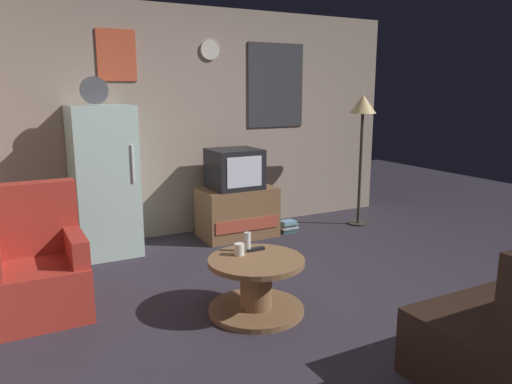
{
  "coord_description": "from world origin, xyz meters",
  "views": [
    {
      "loc": [
        -2.05,
        -2.87,
        1.65
      ],
      "look_at": [
        -0.04,
        0.9,
        0.75
      ],
      "focal_mm": 34.3,
      "sensor_mm": 36.0,
      "label": 1
    }
  ],
  "objects_px": {
    "standing_lamp": "(363,114)",
    "armchair": "(36,269)",
    "coffee_table": "(256,285)",
    "wine_glass": "(247,242)",
    "crt_tv": "(235,169)",
    "fridge": "(104,181)",
    "tv_stand": "(237,212)",
    "book_stack": "(288,227)",
    "mug_ceramic_white": "(239,249)",
    "remote_control": "(255,249)"
  },
  "relations": [
    {
      "from": "standing_lamp",
      "to": "armchair",
      "type": "distance_m",
      "value": 3.95
    },
    {
      "from": "standing_lamp",
      "to": "coffee_table",
      "type": "distance_m",
      "value": 3.0
    },
    {
      "from": "wine_glass",
      "to": "crt_tv",
      "type": "bearing_deg",
      "value": 67.57
    },
    {
      "from": "armchair",
      "to": "fridge",
      "type": "bearing_deg",
      "value": 57.33
    },
    {
      "from": "fridge",
      "to": "standing_lamp",
      "type": "bearing_deg",
      "value": -6.79
    },
    {
      "from": "tv_stand",
      "to": "standing_lamp",
      "type": "xyz_separation_m",
      "value": [
        1.55,
        -0.25,
        1.08
      ]
    },
    {
      "from": "fridge",
      "to": "tv_stand",
      "type": "distance_m",
      "value": 1.51
    },
    {
      "from": "armchair",
      "to": "book_stack",
      "type": "xyz_separation_m",
      "value": [
        2.77,
        0.91,
        -0.27
      ]
    },
    {
      "from": "standing_lamp",
      "to": "mug_ceramic_white",
      "type": "bearing_deg",
      "value": -148.49
    },
    {
      "from": "mug_ceramic_white",
      "to": "tv_stand",
      "type": "bearing_deg",
      "value": 64.63
    },
    {
      "from": "standing_lamp",
      "to": "mug_ceramic_white",
      "type": "height_order",
      "value": "standing_lamp"
    },
    {
      "from": "mug_ceramic_white",
      "to": "book_stack",
      "type": "distance_m",
      "value": 2.13
    },
    {
      "from": "crt_tv",
      "to": "standing_lamp",
      "type": "distance_m",
      "value": 1.7
    },
    {
      "from": "tv_stand",
      "to": "wine_glass",
      "type": "distance_m",
      "value": 1.8
    },
    {
      "from": "tv_stand",
      "to": "remote_control",
      "type": "relative_size",
      "value": 5.6
    },
    {
      "from": "mug_ceramic_white",
      "to": "remote_control",
      "type": "height_order",
      "value": "mug_ceramic_white"
    },
    {
      "from": "armchair",
      "to": "book_stack",
      "type": "height_order",
      "value": "armchair"
    },
    {
      "from": "tv_stand",
      "to": "remote_control",
      "type": "distance_m",
      "value": 1.79
    },
    {
      "from": "crt_tv",
      "to": "armchair",
      "type": "xyz_separation_m",
      "value": [
        -2.14,
        -1.05,
        -0.45
      ]
    },
    {
      "from": "standing_lamp",
      "to": "mug_ceramic_white",
      "type": "distance_m",
      "value": 2.9
    },
    {
      "from": "coffee_table",
      "to": "remote_control",
      "type": "relative_size",
      "value": 4.8
    },
    {
      "from": "crt_tv",
      "to": "armchair",
      "type": "bearing_deg",
      "value": -153.8
    },
    {
      "from": "tv_stand",
      "to": "mug_ceramic_white",
      "type": "height_order",
      "value": "tv_stand"
    },
    {
      "from": "fridge",
      "to": "book_stack",
      "type": "distance_m",
      "value": 2.15
    },
    {
      "from": "standing_lamp",
      "to": "wine_glass",
      "type": "relative_size",
      "value": 10.6
    },
    {
      "from": "wine_glass",
      "to": "mug_ceramic_white",
      "type": "relative_size",
      "value": 1.67
    },
    {
      "from": "mug_ceramic_white",
      "to": "armchair",
      "type": "distance_m",
      "value": 1.52
    },
    {
      "from": "tv_stand",
      "to": "wine_glass",
      "type": "bearing_deg",
      "value": -113.29
    },
    {
      "from": "fridge",
      "to": "standing_lamp",
      "type": "xyz_separation_m",
      "value": [
        2.98,
        -0.36,
        0.6
      ]
    },
    {
      "from": "crt_tv",
      "to": "book_stack",
      "type": "relative_size",
      "value": 2.57
    },
    {
      "from": "fridge",
      "to": "wine_glass",
      "type": "bearing_deg",
      "value": -67.52
    },
    {
      "from": "standing_lamp",
      "to": "book_stack",
      "type": "distance_m",
      "value": 1.61
    },
    {
      "from": "wine_glass",
      "to": "book_stack",
      "type": "height_order",
      "value": "wine_glass"
    },
    {
      "from": "mug_ceramic_white",
      "to": "remote_control",
      "type": "xyz_separation_m",
      "value": [
        0.16,
        0.04,
        -0.03
      ]
    },
    {
      "from": "fridge",
      "to": "book_stack",
      "type": "relative_size",
      "value": 8.44
    },
    {
      "from": "book_stack",
      "to": "armchair",
      "type": "bearing_deg",
      "value": -161.72
    },
    {
      "from": "coffee_table",
      "to": "mug_ceramic_white",
      "type": "distance_m",
      "value": 0.3
    },
    {
      "from": "tv_stand",
      "to": "mug_ceramic_white",
      "type": "distance_m",
      "value": 1.89
    },
    {
      "from": "wine_glass",
      "to": "book_stack",
      "type": "xyz_separation_m",
      "value": [
        1.3,
        1.5,
        -0.43
      ]
    },
    {
      "from": "standing_lamp",
      "to": "book_stack",
      "type": "xyz_separation_m",
      "value": [
        -0.96,
        0.11,
        -1.29
      ]
    },
    {
      "from": "fridge",
      "to": "mug_ceramic_white",
      "type": "relative_size",
      "value": 19.67
    },
    {
      "from": "armchair",
      "to": "crt_tv",
      "type": "bearing_deg",
      "value": 26.2
    },
    {
      "from": "fridge",
      "to": "standing_lamp",
      "type": "distance_m",
      "value": 3.06
    },
    {
      "from": "crt_tv",
      "to": "tv_stand",
      "type": "bearing_deg",
      "value": 1.85
    },
    {
      "from": "standing_lamp",
      "to": "remote_control",
      "type": "distance_m",
      "value": 2.77
    },
    {
      "from": "crt_tv",
      "to": "standing_lamp",
      "type": "height_order",
      "value": "standing_lamp"
    },
    {
      "from": "remote_control",
      "to": "armchair",
      "type": "xyz_separation_m",
      "value": [
        -1.52,
        0.6,
        -0.1
      ]
    },
    {
      "from": "standing_lamp",
      "to": "wine_glass",
      "type": "distance_m",
      "value": 2.79
    },
    {
      "from": "wine_glass",
      "to": "remote_control",
      "type": "distance_m",
      "value": 0.09
    },
    {
      "from": "wine_glass",
      "to": "mug_ceramic_white",
      "type": "distance_m",
      "value": 0.11
    }
  ]
}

